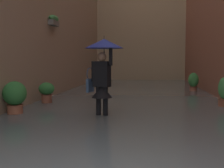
% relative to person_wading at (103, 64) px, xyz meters
% --- Properties ---
extents(ground_plane, '(60.00, 60.00, 0.00)m').
position_rel_person_wading_xyz_m(ground_plane, '(-0.51, -4.28, -1.34)').
color(ground_plane, slate).
extents(flood_water, '(6.68, 24.07, 0.12)m').
position_rel_person_wading_xyz_m(flood_water, '(-0.51, -4.28, -1.28)').
color(flood_water, '#515B60').
rests_on(flood_water, ground_plane).
extents(building_facade_far, '(9.48, 1.80, 10.87)m').
position_rel_person_wading_xyz_m(building_facade_far, '(-0.51, -14.22, 4.09)').
color(building_facade_far, tan).
rests_on(building_facade_far, ground_plane).
extents(person_wading, '(0.91, 0.91, 1.99)m').
position_rel_person_wading_xyz_m(person_wading, '(0.00, 0.00, 0.00)').
color(person_wading, '#4C4233').
rests_on(person_wading, ground_plane).
extents(potted_plant_near_right, '(0.48, 0.48, 0.74)m').
position_rel_person_wading_xyz_m(potted_plant_near_right, '(2.04, -1.90, -0.90)').
color(potted_plant_near_right, brown).
rests_on(potted_plant_near_right, ground_plane).
extents(potted_plant_far_right, '(0.57, 0.57, 0.91)m').
position_rel_person_wading_xyz_m(potted_plant_far_right, '(2.17, 0.03, -0.82)').
color(potted_plant_far_right, '#9E563D').
rests_on(potted_plant_far_right, ground_plane).
extents(potted_plant_far_left, '(0.35, 0.35, 0.95)m').
position_rel_person_wading_xyz_m(potted_plant_far_left, '(-3.20, -1.79, -0.85)').
color(potted_plant_far_left, brown).
rests_on(potted_plant_far_left, ground_plane).
extents(potted_plant_near_left, '(0.44, 0.44, 0.90)m').
position_rel_person_wading_xyz_m(potted_plant_near_left, '(-2.97, -6.12, -0.85)').
color(potted_plant_near_left, brown).
rests_on(potted_plant_near_left, ground_plane).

